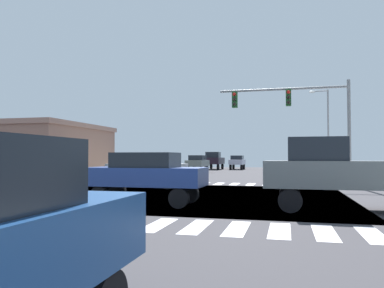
# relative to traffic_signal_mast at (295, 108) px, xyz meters

# --- Properties ---
(ground) EXTENTS (90.00, 90.00, 0.05)m
(ground) POSITION_rel_traffic_signal_mast_xyz_m (-4.98, -7.26, -4.72)
(ground) COLOR #3A373B
(sidewalk_corner_nw) EXTENTS (12.00, 12.00, 0.14)m
(sidewalk_corner_nw) POSITION_rel_traffic_signal_mast_xyz_m (-17.98, 4.74, -4.62)
(sidewalk_corner_nw) COLOR #ABB49D
(sidewalk_corner_nw) RESTS_ON ground
(crosswalk_near) EXTENTS (13.50, 2.00, 0.01)m
(crosswalk_near) POSITION_rel_traffic_signal_mast_xyz_m (-5.23, -14.56, -4.69)
(crosswalk_near) COLOR white
(crosswalk_near) RESTS_ON ground
(crosswalk_far) EXTENTS (13.50, 2.00, 0.01)m
(crosswalk_far) POSITION_rel_traffic_signal_mast_xyz_m (-5.23, 0.04, -4.69)
(crosswalk_far) COLOR white
(crosswalk_far) RESTS_ON ground
(traffic_signal_mast) EXTENTS (7.78, 0.55, 6.29)m
(traffic_signal_mast) POSITION_rel_traffic_signal_mast_xyz_m (0.00, 0.00, 0.00)
(traffic_signal_mast) COLOR gray
(traffic_signal_mast) RESTS_ON ground
(street_lamp) EXTENTS (1.78, 0.32, 8.02)m
(street_lamp) POSITION_rel_traffic_signal_mast_xyz_m (3.05, 13.47, 0.10)
(street_lamp) COLOR gray
(street_lamp) RESTS_ON ground
(bank_building) EXTENTS (16.17, 11.01, 4.55)m
(bank_building) POSITION_rel_traffic_signal_mast_xyz_m (-24.26, 5.24, -2.41)
(bank_building) COLOR #8B6154
(bank_building) RESTS_ON ground
(sedan_nearside_1) EXTENTS (1.80, 4.30, 1.88)m
(sedan_nearside_1) POSITION_rel_traffic_signal_mast_xyz_m (-9.98, 16.42, -3.57)
(sedan_nearside_1) COLOR black
(sedan_nearside_1) RESTS_ON ground
(pickup_farside_1) EXTENTS (2.00, 5.10, 2.35)m
(pickup_farside_1) POSITION_rel_traffic_signal_mast_xyz_m (-9.98, 26.23, -3.40)
(pickup_farside_1) COLOR black
(pickup_farside_1) RESTS_ON ground
(pickup_crossing_2) EXTENTS (5.10, 2.00, 2.35)m
(pickup_crossing_2) POSITION_rel_traffic_signal_mast_xyz_m (1.10, -10.76, -3.40)
(pickup_crossing_2) COLOR black
(pickup_crossing_2) RESTS_ON ground
(sedan_queued_2) EXTENTS (4.30, 1.80, 1.88)m
(sedan_queued_2) POSITION_rel_traffic_signal_mast_xyz_m (-5.53, -10.76, -3.57)
(sedan_queued_2) COLOR black
(sedan_queued_2) RESTS_ON ground
(sedan_leading_3) EXTENTS (1.80, 4.30, 1.88)m
(sedan_leading_3) POSITION_rel_traffic_signal_mast_xyz_m (-6.98, 27.22, -3.57)
(sedan_leading_3) COLOR black
(sedan_leading_3) RESTS_ON ground
(sedan_trailing_4) EXTENTS (4.30, 1.80, 1.88)m
(sedan_trailing_4) POSITION_rel_traffic_signal_mast_xyz_m (-8.15, -3.76, -3.57)
(sedan_trailing_4) COLOR black
(sedan_trailing_4) RESTS_ON ground
(sedan_middle_5) EXTENTS (1.80, 4.30, 1.88)m
(sedan_middle_5) POSITION_rel_traffic_signal_mast_xyz_m (-9.98, 3.52, -3.57)
(sedan_middle_5) COLOR black
(sedan_middle_5) RESTS_ON ground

